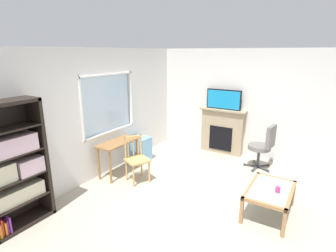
# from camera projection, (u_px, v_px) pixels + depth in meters

# --- Properties ---
(ground) EXTENTS (6.00, 5.60, 0.02)m
(ground) POSITION_uv_depth(u_px,v_px,m) (201.00, 203.00, 4.52)
(ground) COLOR #B2A893
(wall_back_with_window) EXTENTS (5.00, 0.15, 2.56)m
(wall_back_with_window) POSITION_uv_depth(u_px,v_px,m) (98.00, 115.00, 5.31)
(wall_back_with_window) COLOR silver
(wall_back_with_window) RESTS_ON ground
(wall_right) EXTENTS (0.12, 4.80, 2.56)m
(wall_right) POSITION_uv_depth(u_px,v_px,m) (248.00, 104.00, 6.27)
(wall_right) COLOR silver
(wall_right) RESTS_ON ground
(bookshelf) EXTENTS (0.90, 0.38, 1.86)m
(bookshelf) POSITION_uv_depth(u_px,v_px,m) (12.00, 168.00, 3.72)
(bookshelf) COLOR black
(bookshelf) RESTS_ON ground
(desk_under_window) EXTENTS (0.93, 0.41, 0.71)m
(desk_under_window) POSITION_uv_depth(u_px,v_px,m) (118.00, 147.00, 5.44)
(desk_under_window) COLOR olive
(desk_under_window) RESTS_ON ground
(wooden_chair) EXTENTS (0.55, 0.54, 0.90)m
(wooden_chair) POSITION_uv_depth(u_px,v_px,m) (137.00, 159.00, 5.16)
(wooden_chair) COLOR tan
(wooden_chair) RESTS_ON ground
(plastic_drawer_unit) EXTENTS (0.35, 0.40, 0.56)m
(plastic_drawer_unit) POSITION_uv_depth(u_px,v_px,m) (141.00, 149.00, 6.23)
(plastic_drawer_unit) COLOR #72ADDB
(plastic_drawer_unit) RESTS_ON ground
(fireplace) EXTENTS (0.26, 1.15, 1.13)m
(fireplace) POSITION_uv_depth(u_px,v_px,m) (222.00, 131.00, 6.61)
(fireplace) COLOR tan
(fireplace) RESTS_ON ground
(tv) EXTENTS (0.06, 0.85, 0.48)m
(tv) POSITION_uv_depth(u_px,v_px,m) (224.00, 99.00, 6.38)
(tv) COLOR black
(tv) RESTS_ON fireplace
(office_chair) EXTENTS (0.57, 0.58, 1.00)m
(office_chair) POSITION_uv_depth(u_px,v_px,m) (264.00, 145.00, 5.68)
(office_chair) COLOR slate
(office_chair) RESTS_ON ground
(coffee_table) EXTENTS (0.98, 0.64, 0.44)m
(coffee_table) POSITION_uv_depth(u_px,v_px,m) (270.00, 192.00, 4.11)
(coffee_table) COLOR #8C9E99
(coffee_table) RESTS_ON ground
(sippy_cup) EXTENTS (0.07, 0.07, 0.09)m
(sippy_cup) POSITION_uv_depth(u_px,v_px,m) (278.00, 189.00, 3.98)
(sippy_cup) COLOR #DB3D84
(sippy_cup) RESTS_ON coffee_table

